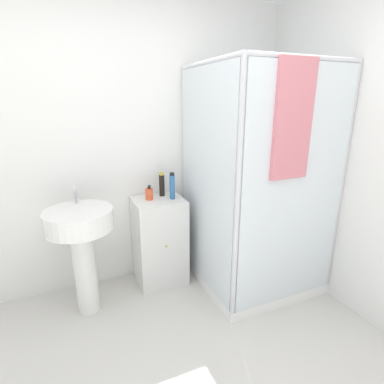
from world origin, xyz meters
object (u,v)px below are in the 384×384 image
at_px(soap_dispenser, 149,194).
at_px(shampoo_bottle_tall_black, 162,185).
at_px(shampoo_bottle_blue, 172,186).
at_px(sink, 81,238).

relative_size(soap_dispenser, shampoo_bottle_tall_black, 0.61).
xyz_separation_m(shampoo_bottle_tall_black, shampoo_bottle_blue, (0.06, -0.12, 0.01)).
relative_size(sink, shampoo_bottle_tall_black, 4.60).
distance_m(sink, shampoo_bottle_tall_black, 0.82).
bearing_deg(soap_dispenser, shampoo_bottle_blue, -17.00).
distance_m(soap_dispenser, shampoo_bottle_blue, 0.21).
distance_m(soap_dispenser, shampoo_bottle_tall_black, 0.16).
bearing_deg(shampoo_bottle_blue, sink, -169.50).
bearing_deg(shampoo_bottle_blue, shampoo_bottle_tall_black, 115.18).
bearing_deg(sink, shampoo_bottle_tall_black, 19.97).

